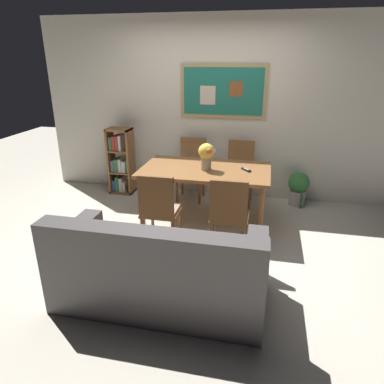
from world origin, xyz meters
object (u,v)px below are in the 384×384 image
at_px(bookshelf, 121,163).
at_px(tv_remote, 246,170).
at_px(dining_chair_near_right, 229,211).
at_px(dining_chair_far_left, 192,164).
at_px(potted_ivy, 298,187).
at_px(dining_table, 205,175).
at_px(leather_couch, 158,272).
at_px(dining_chair_far_right, 240,167).
at_px(dining_chair_near_left, 159,206).
at_px(flower_vase, 207,154).

distance_m(bookshelf, tv_remote, 2.15).
xyz_separation_m(dining_chair_near_right, tv_remote, (0.11, 0.79, 0.22)).
height_order(dining_chair_far_left, potted_ivy, dining_chair_far_left).
bearing_deg(tv_remote, dining_chair_far_left, 136.90).
relative_size(dining_table, dining_chair_near_right, 1.75).
bearing_deg(dining_chair_near_right, leather_couch, -119.63).
bearing_deg(dining_table, dining_chair_far_right, 64.73).
relative_size(dining_chair_near_right, tv_remote, 6.13).
height_order(dining_chair_near_right, leather_couch, dining_chair_near_right).
relative_size(dining_table, dining_chair_near_left, 1.75).
xyz_separation_m(dining_table, dining_chair_far_left, (-0.35, 0.82, -0.11)).
xyz_separation_m(dining_chair_near_left, bookshelf, (-1.12, 1.61, -0.05)).
bearing_deg(flower_vase, potted_ivy, 37.07).
bearing_deg(dining_chair_near_right, dining_table, 116.97).
bearing_deg(dining_chair_far_right, leather_couch, -101.17).
height_order(dining_chair_far_left, bookshelf, bookshelf).
bearing_deg(flower_vase, dining_chair_far_left, 113.21).
xyz_separation_m(dining_chair_far_right, leather_couch, (-0.48, -2.44, -0.23)).
bearing_deg(bookshelf, dining_table, -28.63).
bearing_deg(dining_chair_far_right, dining_chair_near_left, -114.84).
distance_m(bookshelf, flower_vase, 1.79).
distance_m(leather_couch, flower_vase, 1.73).
bearing_deg(dining_chair_near_left, bookshelf, 125.00).
bearing_deg(leather_couch, dining_chair_far_right, 78.83).
bearing_deg(dining_chair_near_left, potted_ivy, 46.26).
bearing_deg(potted_ivy, tv_remote, -130.70).
xyz_separation_m(dining_chair_far_right, dining_chair_near_left, (-0.73, -1.58, 0.00)).
xyz_separation_m(dining_chair_near_right, flower_vase, (-0.37, 0.72, 0.40)).
bearing_deg(leather_couch, dining_chair_near_right, 60.37).
bearing_deg(flower_vase, dining_chair_near_right, -62.72).
bearing_deg(bookshelf, dining_chair_far_left, 0.31).
xyz_separation_m(dining_table, dining_chair_far_right, (0.37, 0.79, -0.11)).
relative_size(dining_chair_far_right, dining_chair_near_right, 1.00).
height_order(dining_table, bookshelf, bookshelf).
distance_m(dining_table, dining_chair_far_left, 0.90).
relative_size(potted_ivy, flower_vase, 1.52).
xyz_separation_m(leather_couch, tv_remote, (0.61, 1.67, 0.44)).
height_order(dining_chair_near_right, potted_ivy, dining_chair_near_right).
xyz_separation_m(flower_vase, tv_remote, (0.48, 0.07, -0.19)).
height_order(dining_chair_far_left, dining_chair_near_right, same).
bearing_deg(dining_chair_near_left, dining_chair_near_right, 1.94).
distance_m(potted_ivy, tv_remote, 1.20).
bearing_deg(tv_remote, dining_chair_near_right, -97.82).
xyz_separation_m(dining_chair_near_right, bookshelf, (-1.88, 1.58, -0.05)).
height_order(dining_chair_far_left, dining_chair_near_left, same).
height_order(dining_chair_far_right, dining_chair_near_left, same).
height_order(bookshelf, tv_remote, bookshelf).
distance_m(dining_table, flower_vase, 0.29).
xyz_separation_m(dining_chair_near_left, tv_remote, (0.86, 0.82, 0.22)).
distance_m(dining_table, bookshelf, 1.70).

